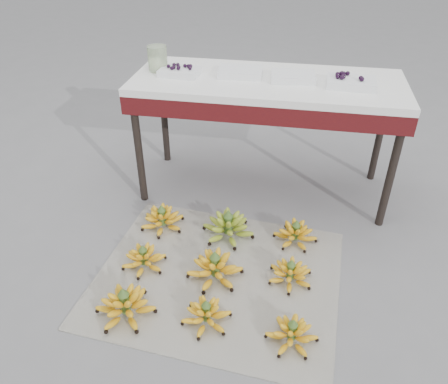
% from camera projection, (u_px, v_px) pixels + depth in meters
% --- Properties ---
extents(ground, '(60.00, 60.00, 0.00)m').
position_uv_depth(ground, '(221.00, 272.00, 2.34)').
color(ground, slate).
rests_on(ground, ground).
extents(newspaper_mat, '(1.33, 1.15, 0.01)m').
position_uv_depth(newspaper_mat, '(218.00, 277.00, 2.31)').
color(newspaper_mat, silver).
rests_on(newspaper_mat, ground).
extents(bunch_front_left, '(0.32, 0.32, 0.17)m').
position_uv_depth(bunch_front_left, '(125.00, 305.00, 2.06)').
color(bunch_front_left, yellow).
rests_on(bunch_front_left, newspaper_mat).
extents(bunch_front_center, '(0.26, 0.26, 0.14)m').
position_uv_depth(bunch_front_center, '(206.00, 314.00, 2.03)').
color(bunch_front_center, yellow).
rests_on(bunch_front_center, newspaper_mat).
extents(bunch_front_right, '(0.24, 0.24, 0.14)m').
position_uv_depth(bunch_front_right, '(292.00, 333.00, 1.94)').
color(bunch_front_right, yellow).
rests_on(bunch_front_right, newspaper_mat).
extents(bunch_mid_left, '(0.26, 0.26, 0.15)m').
position_uv_depth(bunch_mid_left, '(144.00, 259.00, 2.34)').
color(bunch_mid_left, yellow).
rests_on(bunch_mid_left, newspaper_mat).
extents(bunch_mid_center, '(0.31, 0.31, 0.18)m').
position_uv_depth(bunch_mid_center, '(215.00, 268.00, 2.27)').
color(bunch_mid_center, yellow).
rests_on(bunch_mid_center, newspaper_mat).
extents(bunch_mid_right, '(0.29, 0.29, 0.14)m').
position_uv_depth(bunch_mid_right, '(290.00, 273.00, 2.25)').
color(bunch_mid_right, yellow).
rests_on(bunch_mid_right, newspaper_mat).
extents(bunch_back_left, '(0.34, 0.34, 0.16)m').
position_uv_depth(bunch_back_left, '(162.00, 219.00, 2.62)').
color(bunch_back_left, yellow).
rests_on(bunch_back_left, newspaper_mat).
extents(bunch_back_center, '(0.39, 0.39, 0.18)m').
position_uv_depth(bunch_back_center, '(228.00, 227.00, 2.55)').
color(bunch_back_center, olive).
rests_on(bunch_back_center, newspaper_mat).
extents(bunch_back_right, '(0.30, 0.30, 0.15)m').
position_uv_depth(bunch_back_right, '(295.00, 234.00, 2.51)').
color(bunch_back_right, yellow).
rests_on(bunch_back_right, newspaper_mat).
extents(vendor_table, '(1.61, 0.65, 0.77)m').
position_uv_depth(vendor_table, '(267.00, 93.00, 2.63)').
color(vendor_table, black).
rests_on(vendor_table, ground).
extents(tray_far_left, '(0.25, 0.19, 0.06)m').
position_uv_depth(tray_far_left, '(180.00, 71.00, 2.63)').
color(tray_far_left, silver).
rests_on(tray_far_left, vendor_table).
extents(tray_left, '(0.27, 0.20, 0.04)m').
position_uv_depth(tray_left, '(241.00, 72.00, 2.62)').
color(tray_left, silver).
rests_on(tray_left, vendor_table).
extents(tray_right, '(0.27, 0.21, 0.04)m').
position_uv_depth(tray_right, '(293.00, 77.00, 2.56)').
color(tray_right, silver).
rests_on(tray_right, vendor_table).
extents(tray_far_right, '(0.28, 0.21, 0.07)m').
position_uv_depth(tray_far_right, '(351.00, 82.00, 2.47)').
color(tray_far_right, silver).
rests_on(tray_far_right, vendor_table).
extents(glass_jar, '(0.14, 0.14, 0.15)m').
position_uv_depth(glass_jar, '(158.00, 58.00, 2.67)').
color(glass_jar, beige).
rests_on(glass_jar, vendor_table).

